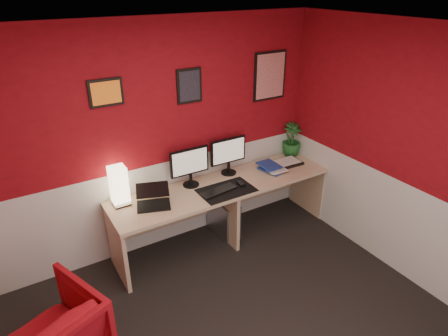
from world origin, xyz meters
TOP-DOWN VIEW (x-y plane):
  - ceiling at (0.00, 0.00)m, footprint 4.00×3.50m
  - wall_back at (0.00, 1.75)m, footprint 4.00×0.01m
  - wall_right at (2.00, 0.00)m, footprint 0.01×3.50m
  - wainscot_back at (0.00, 1.75)m, footprint 4.00×0.01m
  - wainscot_right at (2.00, 0.00)m, footprint 0.01×3.50m
  - desk at (0.73, 1.41)m, footprint 2.60×0.65m
  - shoji_lamp at (-0.39, 1.59)m, footprint 0.16×0.16m
  - laptop at (-0.12, 1.38)m, footprint 0.39×0.33m
  - monitor_left at (0.40, 1.58)m, footprint 0.45×0.06m
  - monitor_right at (0.91, 1.61)m, footprint 0.45×0.06m
  - desk_mat at (0.67, 1.27)m, footprint 0.60×0.38m
  - keyboard at (0.58, 1.29)m, footprint 0.44×0.20m
  - mouse at (0.87, 1.29)m, footprint 0.07×0.11m
  - book_bottom at (1.29, 1.38)m, footprint 0.28×0.33m
  - book_middle at (1.29, 1.40)m, footprint 0.25×0.32m
  - book_top at (1.26, 1.43)m, footprint 0.21×0.28m
  - zen_tray at (1.66, 1.45)m, footprint 0.36×0.26m
  - potted_plant at (1.87, 1.64)m, footprint 0.28×0.28m
  - pc_tower at (0.77, 1.50)m, footprint 0.22×0.46m
  - art_left at (-0.36, 1.74)m, footprint 0.32×0.02m
  - art_center at (0.50, 1.74)m, footprint 0.28×0.02m
  - art_right at (1.54, 1.74)m, footprint 0.44×0.02m

SIDE VIEW (x-z plane):
  - pc_tower at x=0.77m, z-range 0.00..0.45m
  - desk at x=0.73m, z-range 0.00..0.73m
  - wainscot_back at x=0.00m, z-range 0.00..1.00m
  - wainscot_right at x=2.00m, z-range 0.00..1.00m
  - desk_mat at x=0.67m, z-range 0.73..0.74m
  - book_bottom at x=1.29m, z-range 0.73..0.76m
  - keyboard at x=0.58m, z-range 0.74..0.75m
  - zen_tray at x=1.66m, z-range 0.73..0.76m
  - mouse at x=0.87m, z-range 0.74..0.77m
  - book_middle at x=1.29m, z-range 0.76..0.78m
  - book_top at x=1.26m, z-range 0.78..0.81m
  - laptop at x=-0.12m, z-range 0.73..0.95m
  - shoji_lamp at x=-0.39m, z-range 0.73..1.13m
  - potted_plant at x=1.87m, z-range 0.73..1.16m
  - monitor_left at x=0.40m, z-range 0.73..1.31m
  - monitor_right at x=0.91m, z-range 0.73..1.31m
  - wall_back at x=0.00m, z-range 0.00..2.50m
  - wall_right at x=2.00m, z-range 0.00..2.50m
  - art_right at x=1.54m, z-range 1.50..2.06m
  - art_center at x=0.50m, z-range 1.62..1.98m
  - art_left at x=-0.36m, z-range 1.72..1.98m
  - ceiling at x=0.00m, z-range 2.50..2.50m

